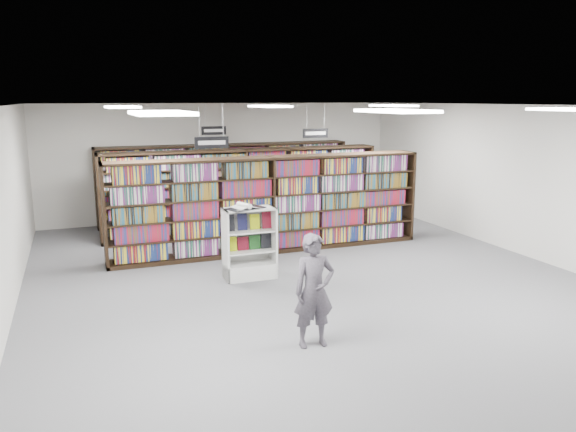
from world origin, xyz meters
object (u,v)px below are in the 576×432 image
object	(u,v)px
bookshelf_row_near	(270,205)
open_book	(245,207)
shopper	(314,291)
endcap_display	(249,254)

from	to	relation	value
bookshelf_row_near	open_book	xyz separation A→B (m)	(-1.08, -1.70, 0.33)
open_book	shopper	bearing A→B (deg)	-110.76
open_book	bookshelf_row_near	bearing A→B (deg)	36.15
open_book	shopper	world-z (taller)	shopper
open_book	endcap_display	bearing A→B (deg)	14.30
bookshelf_row_near	shopper	xyz separation A→B (m)	(-1.04, -4.81, -0.27)
endcap_display	shopper	bearing A→B (deg)	-90.09
bookshelf_row_near	endcap_display	world-z (taller)	bookshelf_row_near
open_book	shopper	size ratio (longest dim) A/B	0.50
bookshelf_row_near	endcap_display	xyz separation A→B (m)	(-0.99, -1.63, -0.59)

